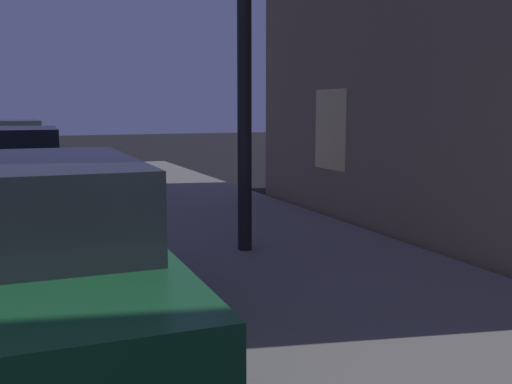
# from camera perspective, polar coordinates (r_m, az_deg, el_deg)

# --- Properties ---
(car_green) EXTENTS (2.06, 4.46, 1.43)m
(car_green) POSITION_cam_1_polar(r_m,az_deg,el_deg) (4.49, -21.85, -6.16)
(car_green) COLOR #19592D
(car_green) RESTS_ON ground
(car_black) EXTENTS (2.12, 4.62, 1.43)m
(car_black) POSITION_cam_1_polar(r_m,az_deg,el_deg) (11.03, -22.42, 2.01)
(car_black) COLOR black
(car_black) RESTS_ON ground
(car_white) EXTENTS (2.05, 4.18, 1.43)m
(car_white) POSITION_cam_1_polar(r_m,az_deg,el_deg) (17.56, -22.55, 4.04)
(car_white) COLOR silver
(car_white) RESTS_ON ground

